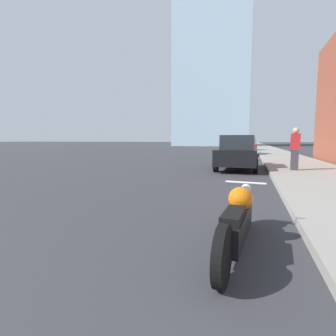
{
  "coord_description": "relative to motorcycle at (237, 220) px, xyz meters",
  "views": [
    {
      "loc": [
        3.76,
        0.92,
        1.43
      ],
      "look_at": [
        1.93,
        6.73,
        0.78
      ],
      "focal_mm": 28.0,
      "sensor_mm": 36.0,
      "label": 1
    }
  ],
  "objects": [
    {
      "name": "sidewalk",
      "position": [
        2.64,
        35.62,
        -0.31
      ],
      "size": [
        3.49,
        240.0,
        0.15
      ],
      "color": "gray",
      "rests_on": "ground_plane"
    },
    {
      "name": "parked_car_red",
      "position": [
        -0.39,
        22.46,
        0.47
      ],
      "size": [
        2.14,
        4.02,
        1.71
      ],
      "rotation": [
        0.0,
        0.0,
        0.07
      ],
      "color": "red",
      "rests_on": "ground_plane"
    },
    {
      "name": "motorcycle",
      "position": [
        0.0,
        0.0,
        0.0
      ],
      "size": [
        0.62,
        2.5,
        0.79
      ],
      "rotation": [
        0.0,
        0.0,
        -0.09
      ],
      "color": "black",
      "rests_on": "ground_plane"
    },
    {
      "name": "pedestrian",
      "position": [
        1.95,
        8.79,
        0.7
      ],
      "size": [
        0.36,
        0.25,
        1.81
      ],
      "color": "#38383D",
      "rests_on": "sidewalk"
    },
    {
      "name": "parked_car_white",
      "position": [
        -0.05,
        32.59,
        0.47
      ],
      "size": [
        2.09,
        4.06,
        1.75
      ],
      "rotation": [
        0.0,
        0.0,
        -0.1
      ],
      "color": "silver",
      "rests_on": "ground_plane"
    },
    {
      "name": "parked_car_black",
      "position": [
        -0.45,
        9.67,
        0.43
      ],
      "size": [
        1.95,
        4.3,
        1.66
      ],
      "rotation": [
        0.0,
        0.0,
        -0.02
      ],
      "color": "black",
      "rests_on": "ground_plane"
    }
  ]
}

